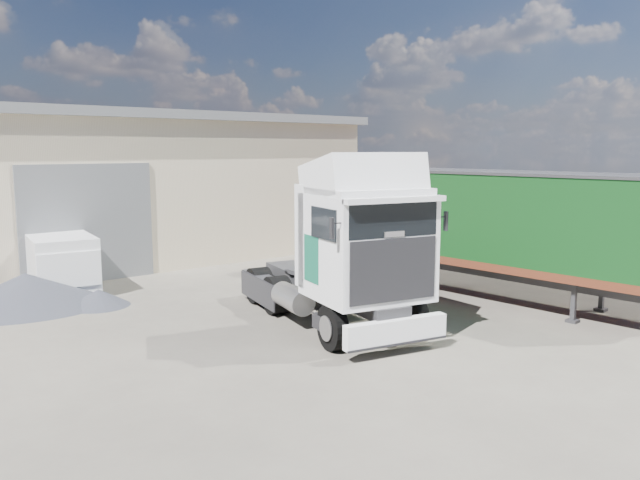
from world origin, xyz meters
TOP-DOWN VIEW (x-y plane):
  - ground at (0.00, 0.00)m, footprint 120.00×120.00m
  - brick_boundary_wall at (11.50, 6.00)m, footprint 0.35×26.00m
  - tractor_unit at (0.69, 1.18)m, footprint 3.47×6.22m
  - box_trailer at (5.76, 1.75)m, footprint 2.89×10.51m
  - panel_van at (-3.03, 9.63)m, footprint 2.13×4.17m
  - gravel_heap at (-4.42, 8.01)m, footprint 4.95×4.73m

SIDE VIEW (x-z plane):
  - ground at x=0.00m, z-range 0.00..0.00m
  - gravel_heap at x=-4.42m, z-range -0.03..0.86m
  - panel_van at x=-3.03m, z-range 0.03..1.66m
  - brick_boundary_wall at x=11.50m, z-range 0.00..2.50m
  - tractor_unit at x=0.69m, z-range -0.32..3.66m
  - box_trailer at x=5.76m, z-range 0.38..3.83m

